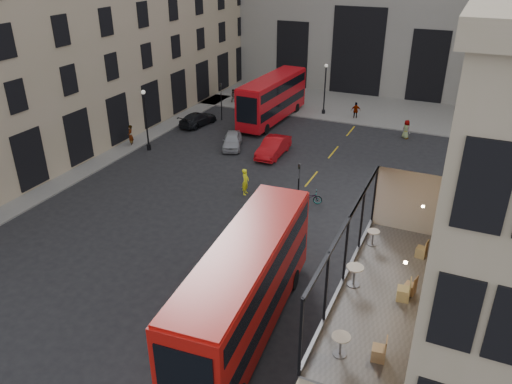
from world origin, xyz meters
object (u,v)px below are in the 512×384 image
at_px(bus_near, 246,284).
at_px(pedestrian_c, 356,111).
at_px(street_lamp_a, 146,124).
at_px(cafe_chair_a, 379,353).
at_px(traffic_light_near, 299,184).
at_px(bicycle, 309,197).
at_px(cafe_table_near, 341,342).
at_px(bus_far, 273,97).
at_px(cafe_chair_c, 404,293).
at_px(street_lamp_b, 325,92).
at_px(car_c, 198,119).
at_px(pedestrian_e, 130,136).
at_px(pedestrian_b, 292,103).
at_px(cafe_chair_b, 410,288).
at_px(cafe_table_far, 373,236).
at_px(traffic_light_far, 221,97).
at_px(car_b, 273,147).
at_px(pedestrian_d, 406,129).
at_px(pedestrian_a, 234,96).
at_px(cyclist, 245,182).
at_px(cafe_chair_d, 422,252).
at_px(car_a, 232,140).
at_px(cafe_table_mid, 354,273).

bearing_deg(bus_near, pedestrian_c, 95.24).
height_order(street_lamp_a, cafe_chair_a, cafe_chair_a).
xyz_separation_m(traffic_light_near, bus_near, (1.50, -11.23, 0.24)).
xyz_separation_m(bicycle, cafe_table_near, (6.79, -17.76, 4.62)).
xyz_separation_m(bus_far, cafe_chair_c, (17.42, -29.95, 2.37)).
xyz_separation_m(street_lamp_b, car_c, (-10.37, -8.47, -1.75)).
bearing_deg(cafe_table_near, pedestrian_e, 138.74).
height_order(pedestrian_b, pedestrian_e, pedestrian_e).
bearing_deg(cafe_table_near, cafe_chair_b, 69.26).
distance_m(street_lamp_b, cafe_table_far, 32.98).
bearing_deg(street_lamp_b, car_c, -140.77).
xyz_separation_m(car_c, cafe_chair_c, (23.63, -25.59, 4.23)).
bearing_deg(pedestrian_c, street_lamp_b, -24.78).
bearing_deg(traffic_light_far, cafe_table_far, -50.54).
height_order(bicycle, cafe_chair_a, cafe_chair_a).
height_order(car_b, cafe_chair_c, cafe_chair_c).
distance_m(pedestrian_c, pedestrian_d, 6.77).
bearing_deg(pedestrian_a, pedestrian_c, -20.23).
relative_size(car_b, pedestrian_a, 2.89).
bearing_deg(cyclist, pedestrian_e, 65.86).
distance_m(street_lamp_a, cafe_chair_a, 32.26).
relative_size(traffic_light_far, pedestrian_a, 2.35).
bearing_deg(cafe_chair_b, cafe_chair_d, 88.90).
bearing_deg(pedestrian_d, car_a, 69.95).
bearing_deg(bus_near, pedestrian_d, 84.90).
height_order(car_c, cafe_table_far, cafe_table_far).
height_order(bicycle, cafe_chair_c, cafe_chair_c).
xyz_separation_m(street_lamp_b, bicycle, (5.10, -19.90, -1.92)).
xyz_separation_m(street_lamp_a, cafe_chair_b, (24.43, -17.59, 2.44)).
xyz_separation_m(car_c, pedestrian_c, (13.84, 8.32, 0.24)).
bearing_deg(street_lamp_b, street_lamp_a, -124.51).
xyz_separation_m(pedestrian_a, cafe_table_far, (21.94, -30.64, 4.24)).
bearing_deg(traffic_light_near, pedestrian_a, 125.41).
bearing_deg(pedestrian_d, bicycle, 113.49).
height_order(traffic_light_near, bus_far, bus_far).
height_order(car_b, pedestrian_b, pedestrian_b).
xyz_separation_m(pedestrian_a, pedestrian_c, (13.98, 0.02, 0.08)).
distance_m(bus_far, pedestrian_c, 8.75).
bearing_deg(pedestrian_a, cafe_table_mid, -77.35).
height_order(pedestrian_b, pedestrian_d, pedestrian_b).
bearing_deg(street_lamp_b, bicycle, -75.64).
bearing_deg(bicycle, street_lamp_a, 60.67).
bearing_deg(cyclist, cafe_table_mid, -146.55).
distance_m(pedestrian_b, cafe_table_mid, 37.02).
bearing_deg(car_b, pedestrian_c, 72.25).
relative_size(traffic_light_near, pedestrian_b, 2.00).
height_order(pedestrian_c, cafe_chair_a, cafe_chair_a).
height_order(pedestrian_d, cafe_table_far, cafe_table_far).
xyz_separation_m(pedestrian_c, cafe_chair_c, (9.79, -33.91, 3.99)).
distance_m(car_a, pedestrian_d, 16.17).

